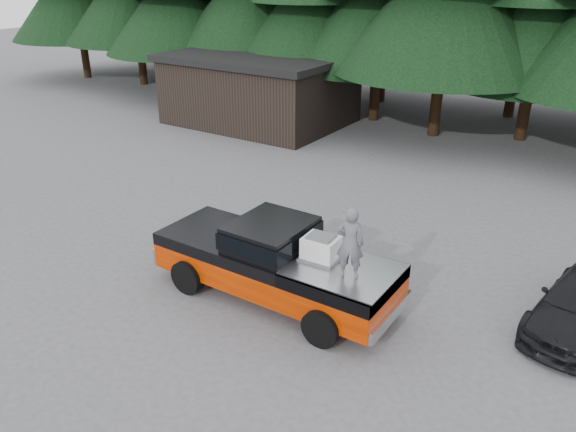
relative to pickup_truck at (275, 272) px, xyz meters
The scene contains 6 objects.
ground 1.30m from the pickup_truck, 134.38° to the left, with size 120.00×120.00×0.00m, color #4F4F52.
pickup_truck is the anchor object (origin of this frame).
truck_cab 0.97m from the pickup_truck, behind, with size 1.66×1.90×0.59m, color black.
air_compressor 1.49m from the pickup_truck, ahead, with size 0.74×0.61×0.51m, color silver.
man_on_bed 2.50m from the pickup_truck, ahead, with size 0.57×0.37×1.56m, color #5C5B63.
utility_building 16.13m from the pickup_truck, 127.39° to the left, with size 8.40×6.40×3.30m.
Camera 1 is at (7.33, -10.10, 7.26)m, focal length 35.00 mm.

